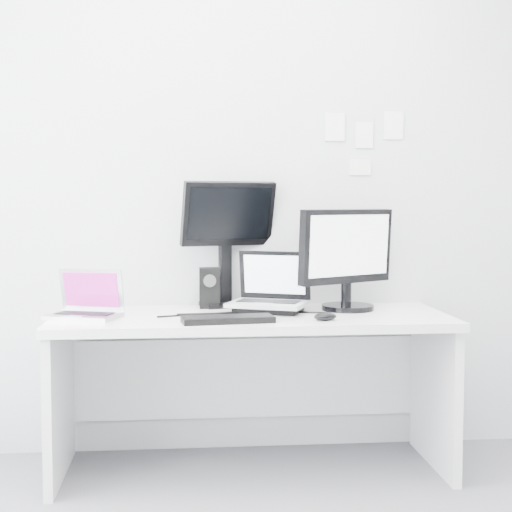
% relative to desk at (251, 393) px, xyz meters
% --- Properties ---
extents(back_wall, '(3.60, 0.00, 3.60)m').
position_rel_desk_xyz_m(back_wall, '(0.00, 0.35, 0.99)').
color(back_wall, silver).
rests_on(back_wall, ground).
extents(desk, '(1.80, 0.70, 0.73)m').
position_rel_desk_xyz_m(desk, '(0.00, 0.00, 0.00)').
color(desk, white).
rests_on(desk, ground).
extents(macbook, '(0.36, 0.31, 0.23)m').
position_rel_desk_xyz_m(macbook, '(-0.75, -0.05, 0.48)').
color(macbook, '#ACACB1').
rests_on(macbook, desk).
extents(speaker, '(0.12, 0.12, 0.19)m').
position_rel_desk_xyz_m(speaker, '(-0.18, 0.25, 0.46)').
color(speaker, black).
rests_on(speaker, desk).
extents(dell_laptop, '(0.43, 0.39, 0.29)m').
position_rel_desk_xyz_m(dell_laptop, '(0.08, 0.07, 0.51)').
color(dell_laptop, '#ABADB2').
rests_on(dell_laptop, desk).
extents(rear_monitor, '(0.49, 0.30, 0.63)m').
position_rel_desk_xyz_m(rear_monitor, '(-0.09, 0.29, 0.68)').
color(rear_monitor, black).
rests_on(rear_monitor, desk).
extents(samsung_monitor, '(0.60, 0.49, 0.50)m').
position_rel_desk_xyz_m(samsung_monitor, '(0.47, 0.11, 0.61)').
color(samsung_monitor, black).
rests_on(samsung_monitor, desk).
extents(keyboard, '(0.41, 0.19, 0.03)m').
position_rel_desk_xyz_m(keyboard, '(-0.12, -0.22, 0.38)').
color(keyboard, black).
rests_on(keyboard, desk).
extents(mouse, '(0.12, 0.09, 0.03)m').
position_rel_desk_xyz_m(mouse, '(0.30, -0.21, 0.38)').
color(mouse, black).
rests_on(mouse, desk).
extents(wall_note_0, '(0.10, 0.00, 0.14)m').
position_rel_desk_xyz_m(wall_note_0, '(0.45, 0.34, 1.26)').
color(wall_note_0, white).
rests_on(wall_note_0, back_wall).
extents(wall_note_1, '(0.09, 0.00, 0.13)m').
position_rel_desk_xyz_m(wall_note_1, '(0.60, 0.34, 1.22)').
color(wall_note_1, white).
rests_on(wall_note_1, back_wall).
extents(wall_note_2, '(0.10, 0.00, 0.14)m').
position_rel_desk_xyz_m(wall_note_2, '(0.75, 0.34, 1.26)').
color(wall_note_2, white).
rests_on(wall_note_2, back_wall).
extents(wall_note_3, '(0.11, 0.00, 0.08)m').
position_rel_desk_xyz_m(wall_note_3, '(0.58, 0.34, 1.05)').
color(wall_note_3, white).
rests_on(wall_note_3, back_wall).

